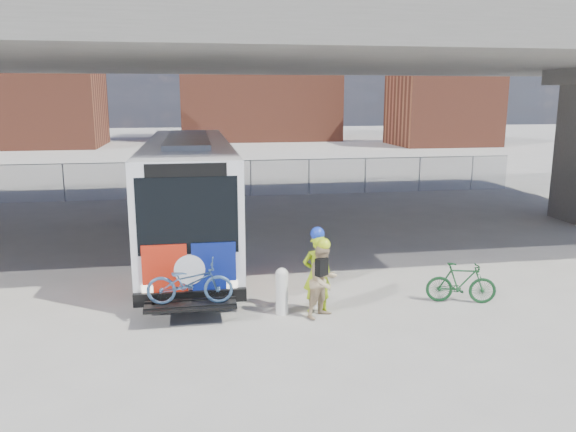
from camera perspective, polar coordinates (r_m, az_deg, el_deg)
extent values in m
plane|color=#9E9991|center=(16.86, -2.96, -5.01)|extent=(160.00, 160.00, 0.00)
cube|color=silver|center=(18.64, -10.01, 2.62)|extent=(2.55, 12.00, 3.20)
cube|color=black|center=(19.04, -10.07, 4.76)|extent=(2.61, 11.00, 1.28)
cube|color=black|center=(12.72, -10.16, 0.05)|extent=(2.24, 0.12, 1.76)
cube|color=black|center=(12.55, -10.34, 4.63)|extent=(1.78, 0.12, 0.30)
cube|color=black|center=(13.13, -9.86, -8.10)|extent=(2.55, 0.20, 0.30)
cube|color=#B8210E|center=(12.97, -12.40, -5.43)|extent=(1.00, 0.08, 1.20)
cube|color=navy|center=(12.96, -7.52, -5.27)|extent=(1.00, 0.08, 1.20)
cylinder|color=silver|center=(12.94, -9.97, -5.38)|extent=(0.70, 0.06, 0.70)
cube|color=gray|center=(18.45, -10.20, 7.75)|extent=(1.28, 7.20, 0.14)
cube|color=black|center=(12.66, -9.87, -8.87)|extent=(2.00, 0.70, 0.06)
cylinder|color=black|center=(14.74, -14.38, -5.86)|extent=(0.30, 1.00, 1.00)
cylinder|color=black|center=(14.71, -5.34, -5.56)|extent=(0.30, 1.00, 1.00)
cylinder|color=black|center=(23.07, -12.71, 0.63)|extent=(0.30, 1.00, 1.00)
cylinder|color=black|center=(23.05, -6.97, 0.83)|extent=(0.30, 1.00, 1.00)
cube|color=#B8210E|center=(15.11, -14.92, -2.30)|extent=(0.06, 2.60, 1.70)
cube|color=navy|center=(16.66, -14.44, -0.96)|extent=(0.06, 1.40, 1.70)
cube|color=#B8210E|center=(15.08, -5.01, -1.96)|extent=(0.06, 2.60, 1.70)
cube|color=navy|center=(16.64, -5.46, -0.65)|extent=(0.06, 1.40, 1.70)
imported|color=#39587E|center=(12.49, -9.95, -6.64)|extent=(1.92, 0.81, 0.98)
cube|color=#605E59|center=(20.19, -4.56, 17.14)|extent=(40.00, 16.00, 1.50)
cube|color=#605E59|center=(20.27, -4.60, 19.39)|extent=(40.00, 0.60, 0.80)
cylinder|color=gray|center=(28.97, -21.83, 3.13)|extent=(0.06, 0.06, 1.80)
cylinder|color=gray|center=(28.39, -13.91, 3.48)|extent=(0.06, 0.06, 1.80)
cylinder|color=gray|center=(28.36, -5.81, 3.76)|extent=(0.06, 0.06, 1.80)
cylinder|color=gray|center=(28.90, 2.14, 3.96)|extent=(0.06, 0.06, 1.80)
cylinder|color=gray|center=(29.96, 9.67, 4.09)|extent=(0.06, 0.06, 1.80)
cylinder|color=gray|center=(31.50, 16.58, 4.14)|extent=(0.06, 0.06, 1.80)
plane|color=gray|center=(28.36, -5.81, 3.76)|extent=(30.00, 0.00, 30.00)
cube|color=gray|center=(28.25, -5.85, 5.61)|extent=(30.00, 0.05, 0.04)
cube|color=brown|center=(63.12, -24.92, 10.95)|extent=(14.00, 10.00, 10.00)
cube|color=brown|center=(68.48, -3.11, 12.85)|extent=(18.00, 12.00, 12.00)
cube|color=brown|center=(61.69, 15.43, 10.69)|extent=(10.00, 8.00, 8.00)
cylinder|color=brown|center=(73.15, 3.10, 17.90)|extent=(2.20, 2.20, 25.00)
cylinder|color=white|center=(13.03, -0.62, -7.94)|extent=(0.29, 0.29, 0.97)
sphere|color=white|center=(12.87, -0.63, -5.91)|extent=(0.29, 0.29, 0.29)
imported|color=#ADD816|center=(13.03, 2.97, -5.88)|extent=(0.71, 0.49, 1.86)
sphere|color=#1736C4|center=(12.77, 3.01, -1.82)|extent=(0.32, 0.32, 0.32)
imported|color=tan|center=(12.80, 3.62, -6.63)|extent=(1.04, 0.99, 1.68)
sphere|color=#C6E818|center=(12.55, 3.67, -2.90)|extent=(0.29, 0.29, 0.29)
cube|color=black|center=(12.50, 3.44, -5.19)|extent=(0.32, 0.29, 0.40)
imported|color=#15421F|center=(14.34, 17.18, -6.52)|extent=(1.74, 0.92, 1.00)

